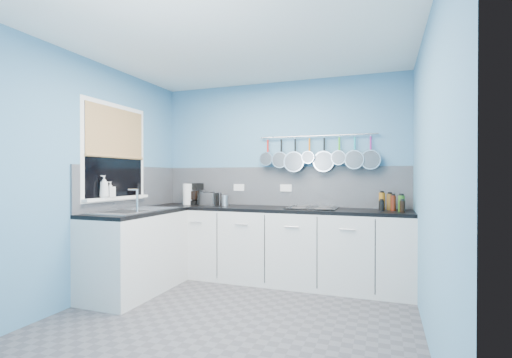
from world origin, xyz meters
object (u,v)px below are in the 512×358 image
Objects in this scene: soap_bottle_a at (104,187)px; coffee_maker at (195,194)px; toaster at (209,199)px; soap_bottle_b at (110,189)px; canister at (225,200)px; hob at (313,208)px; paper_towel at (188,194)px.

soap_bottle_a is 0.83× the size of coffee_maker.
toaster is (0.65, 1.17, -0.19)m from soap_bottle_a.
toaster is at bearing 58.99° from soap_bottle_b.
toaster is 0.24m from canister.
soap_bottle_a is 2.35m from hob.
soap_bottle_b is at bearing -129.74° from canister.
coffee_maker is at bearing 71.90° from soap_bottle_a.
canister is (0.24, -0.02, -0.01)m from toaster.
toaster reaches higher than canister.
soap_bottle_a is at bearing -127.37° from canister.
coffee_maker is (0.40, 1.14, -0.09)m from soap_bottle_b.
coffee_maker is 2.08× the size of canister.
toaster is at bearing -179.97° from hob.
toaster is at bearing 61.07° from soap_bottle_a.
soap_bottle_b is 2.30m from hob.
paper_towel reaches higher than toaster.
soap_bottle_b reaches higher than hob.
soap_bottle_a is at bearing -103.96° from toaster.
canister is at bearing 50.26° from soap_bottle_b.
hob is at bearing -0.05° from paper_towel.
coffee_maker reaches higher than toaster.
canister is 0.24× the size of hob.
toaster is (0.32, -0.00, -0.06)m from paper_towel.
canister is at bearing 1.66° from coffee_maker.
paper_towel is 0.48× the size of hob.
toaster is 0.44× the size of hob.
soap_bottle_a is 1.31m from coffee_maker.
coffee_maker is 1.62m from hob.
soap_bottle_a is 1.23m from paper_towel.
hob is at bearing 15.01° from toaster.
soap_bottle_a is 0.93× the size of toaster.
soap_bottle_b is 1.39m from canister.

